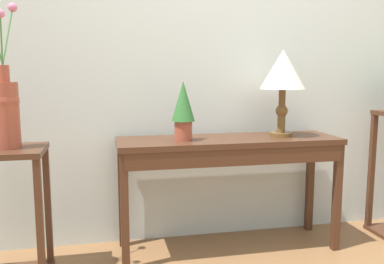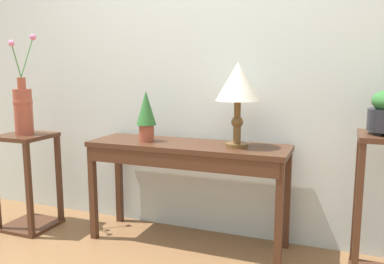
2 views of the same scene
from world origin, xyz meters
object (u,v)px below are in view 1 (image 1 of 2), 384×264
(console_table, at_px, (230,153))
(potted_plant_on_console, at_px, (183,108))
(table_lamp, at_px, (283,73))
(pedestal_stand_left, at_px, (12,217))
(flower_vase_tall_left, at_px, (5,107))

(console_table, bearing_deg, potted_plant_on_console, -178.92)
(console_table, distance_m, potted_plant_on_console, 0.42)
(potted_plant_on_console, bearing_deg, table_lamp, 2.71)
(table_lamp, relative_size, potted_plant_on_console, 1.54)
(table_lamp, xyz_separation_m, potted_plant_on_console, (-0.65, -0.03, -0.21))
(table_lamp, height_order, pedestal_stand_left, table_lamp)
(table_lamp, relative_size, pedestal_stand_left, 0.74)
(potted_plant_on_console, distance_m, flower_vase_tall_left, 0.98)
(console_table, bearing_deg, flower_vase_tall_left, -172.91)
(console_table, distance_m, flower_vase_tall_left, 1.31)
(potted_plant_on_console, height_order, pedestal_stand_left, potted_plant_on_console)
(potted_plant_on_console, xyz_separation_m, pedestal_stand_left, (-0.96, -0.15, -0.55))
(potted_plant_on_console, relative_size, pedestal_stand_left, 0.48)
(table_lamp, xyz_separation_m, pedestal_stand_left, (-1.61, -0.18, -0.76))
(pedestal_stand_left, bearing_deg, table_lamp, 6.44)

